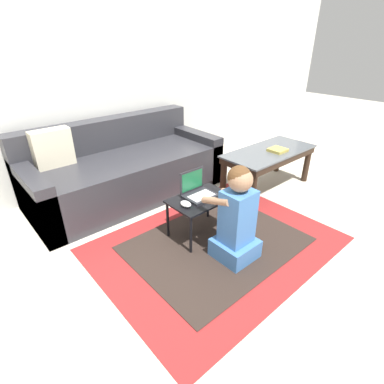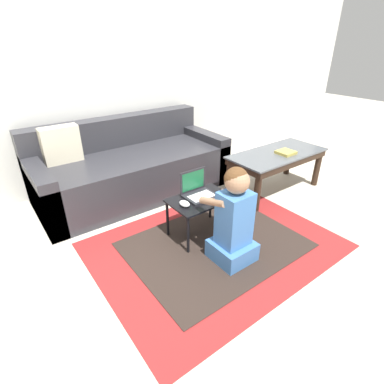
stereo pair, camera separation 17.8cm
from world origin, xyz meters
name	(u,v)px [view 1 (the left image)]	position (x,y,z in m)	size (l,w,h in m)	color
ground_plane	(197,242)	(0.00, 0.00, 0.00)	(16.00, 16.00, 0.00)	beige
wall_back	(90,73)	(0.00, 1.72, 1.25)	(9.00, 0.06, 2.50)	silver
area_rug	(216,244)	(0.11, -0.13, 0.00)	(1.98, 1.51, 0.01)	maroon
couch	(124,170)	(0.01, 1.22, 0.29)	(2.07, 0.93, 0.83)	#2D2D33
coffee_table	(269,156)	(1.33, 0.27, 0.39)	(1.14, 0.52, 0.46)	#4C5156
laptop_desk	(200,203)	(0.11, 0.08, 0.32)	(0.54, 0.36, 0.37)	black
laptop	(198,192)	(0.12, 0.13, 0.40)	(0.27, 0.21, 0.22)	#232328
computer_mouse	(186,204)	(-0.07, 0.06, 0.39)	(0.07, 0.11, 0.04)	silver
person_seated	(237,218)	(0.10, -0.33, 0.37)	(0.31, 0.42, 0.80)	#3D70B2
book_on_table	(278,150)	(1.37, 0.19, 0.48)	(0.18, 0.17, 0.03)	tan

